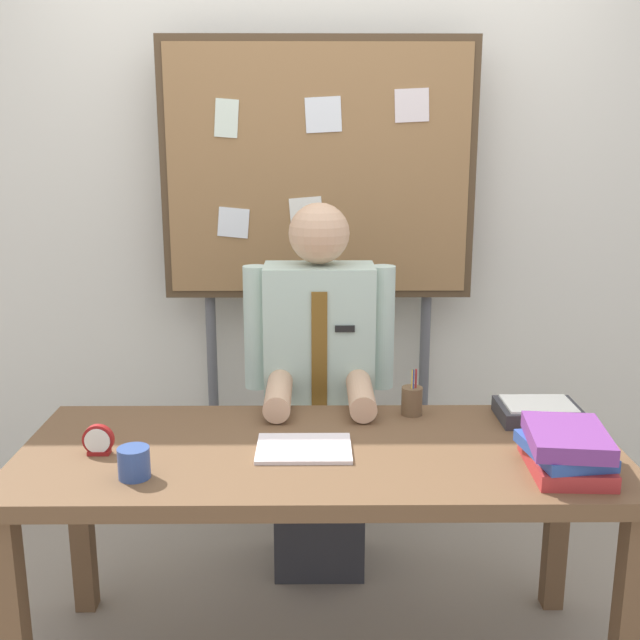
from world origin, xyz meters
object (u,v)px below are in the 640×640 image
(pen_holder, at_px, (412,400))
(paper_tray, at_px, (538,411))
(person, at_px, (319,406))
(book_stack, at_px, (566,450))
(bulletin_board, at_px, (318,178))
(desk, at_px, (320,475))
(coffee_mug, at_px, (134,463))
(desk_clock, at_px, (98,441))
(open_notebook, at_px, (304,448))

(pen_holder, bearing_deg, paper_tray, -7.11)
(person, distance_m, book_stack, 1.02)
(person, relative_size, pen_holder, 8.89)
(bulletin_board, bearing_deg, book_stack, -60.69)
(desk, relative_size, paper_tray, 6.89)
(bulletin_board, xyz_separation_m, paper_tray, (0.72, -0.81, -0.71))
(bulletin_board, bearing_deg, coffee_mug, -112.33)
(book_stack, relative_size, paper_tray, 1.18)
(person, height_order, coffee_mug, person)
(desk, bearing_deg, desk_clock, -176.22)
(pen_holder, xyz_separation_m, paper_tray, (0.41, -0.05, -0.02))
(open_notebook, bearing_deg, coffee_mug, -158.59)
(person, distance_m, bulletin_board, 0.94)
(open_notebook, height_order, coffee_mug, coffee_mug)
(desk, height_order, person, person)
(book_stack, bearing_deg, desk_clock, 174.59)
(desk, height_order, desk_clock, desk_clock)
(desk_clock, bearing_deg, desk, 3.78)
(person, bearing_deg, desk_clock, -136.24)
(book_stack, bearing_deg, paper_tray, 84.36)
(desk, distance_m, desk_clock, 0.66)
(open_notebook, relative_size, coffee_mug, 3.21)
(desk, height_order, bulletin_board, bulletin_board)
(desk, distance_m, paper_tray, 0.76)
(person, bearing_deg, pen_holder, -44.54)
(desk, height_order, paper_tray, paper_tray)
(bulletin_board, height_order, paper_tray, bulletin_board)
(book_stack, height_order, paper_tray, book_stack)
(person, xyz_separation_m, book_stack, (0.68, -0.75, 0.14))
(desk, xyz_separation_m, open_notebook, (-0.05, -0.02, 0.10))
(bulletin_board, distance_m, pen_holder, 1.07)
(person, height_order, book_stack, person)
(book_stack, distance_m, pen_holder, 0.58)
(pen_holder, bearing_deg, desk, -138.06)
(open_notebook, xyz_separation_m, paper_tray, (0.77, 0.25, 0.02))
(book_stack, bearing_deg, pen_holder, 129.74)
(desk_clock, distance_m, paper_tray, 1.39)
(bulletin_board, relative_size, open_notebook, 7.28)
(paper_tray, bearing_deg, desk_clock, -168.89)
(desk_clock, relative_size, coffee_mug, 1.04)
(desk, xyz_separation_m, desk_clock, (-0.65, -0.04, 0.13))
(desk_clock, xyz_separation_m, pen_holder, (0.96, 0.32, 0.01))
(desk, height_order, pen_holder, pen_holder)
(person, bearing_deg, coffee_mug, -123.15)
(desk, relative_size, coffee_mug, 20.53)
(book_stack, distance_m, coffee_mug, 1.19)
(open_notebook, distance_m, desk_clock, 0.60)
(book_stack, xyz_separation_m, coffee_mug, (-1.19, -0.03, -0.02))
(coffee_mug, bearing_deg, open_notebook, 21.41)
(bulletin_board, bearing_deg, pen_holder, -68.01)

